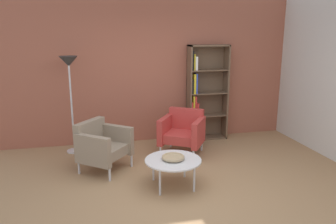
{
  "coord_description": "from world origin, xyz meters",
  "views": [
    {
      "loc": [
        -1.15,
        -3.99,
        2.16
      ],
      "look_at": [
        -0.04,
        0.84,
        0.95
      ],
      "focal_mm": 35.57,
      "sensor_mm": 36.0,
      "label": 1
    }
  ],
  "objects_px": {
    "coffee_table_low": "(173,161)",
    "armchair_by_bookshelf": "(183,131)",
    "armchair_corner_red": "(102,145)",
    "floor_lamp_torchiere": "(69,73)",
    "decorative_bowl": "(173,157)",
    "bookshelf_tall": "(204,94)"
  },
  "relations": [
    {
      "from": "decorative_bowl",
      "to": "armchair_corner_red",
      "type": "relative_size",
      "value": 0.34
    },
    {
      "from": "coffee_table_low",
      "to": "decorative_bowl",
      "type": "distance_m",
      "value": 0.06
    },
    {
      "from": "armchair_corner_red",
      "to": "floor_lamp_torchiere",
      "type": "bearing_deg",
      "value": 65.82
    },
    {
      "from": "decorative_bowl",
      "to": "armchair_corner_red",
      "type": "distance_m",
      "value": 1.26
    },
    {
      "from": "coffee_table_low",
      "to": "armchair_by_bookshelf",
      "type": "distance_m",
      "value": 1.35
    },
    {
      "from": "bookshelf_tall",
      "to": "armchair_corner_red",
      "type": "bearing_deg",
      "value": -150.72
    },
    {
      "from": "armchair_corner_red",
      "to": "decorative_bowl",
      "type": "bearing_deg",
      "value": -91.23
    },
    {
      "from": "armchair_by_bookshelf",
      "to": "floor_lamp_torchiere",
      "type": "bearing_deg",
      "value": -162.42
    },
    {
      "from": "coffee_table_low",
      "to": "floor_lamp_torchiere",
      "type": "height_order",
      "value": "floor_lamp_torchiere"
    },
    {
      "from": "armchair_by_bookshelf",
      "to": "armchair_corner_red",
      "type": "bearing_deg",
      "value": -130.88
    },
    {
      "from": "coffee_table_low",
      "to": "armchair_by_bookshelf",
      "type": "xyz_separation_m",
      "value": [
        0.49,
        1.25,
        0.04
      ]
    },
    {
      "from": "bookshelf_tall",
      "to": "armchair_corner_red",
      "type": "relative_size",
      "value": 2.0
    },
    {
      "from": "coffee_table_low",
      "to": "armchair_corner_red",
      "type": "distance_m",
      "value": 1.26
    },
    {
      "from": "armchair_corner_red",
      "to": "floor_lamp_torchiere",
      "type": "xyz_separation_m",
      "value": [
        -0.47,
        0.94,
        1.03
      ]
    },
    {
      "from": "armchair_by_bookshelf",
      "to": "bookshelf_tall",
      "type": "bearing_deg",
      "value": 81.53
    },
    {
      "from": "decorative_bowl",
      "to": "armchair_by_bookshelf",
      "type": "relative_size",
      "value": 0.34
    },
    {
      "from": "bookshelf_tall",
      "to": "armchair_by_bookshelf",
      "type": "xyz_separation_m",
      "value": [
        -0.63,
        -0.73,
        -0.5
      ]
    },
    {
      "from": "decorative_bowl",
      "to": "armchair_by_bookshelf",
      "type": "height_order",
      "value": "armchair_by_bookshelf"
    },
    {
      "from": "coffee_table_low",
      "to": "armchair_by_bookshelf",
      "type": "height_order",
      "value": "armchair_by_bookshelf"
    },
    {
      "from": "bookshelf_tall",
      "to": "armchair_corner_red",
      "type": "height_order",
      "value": "bookshelf_tall"
    },
    {
      "from": "floor_lamp_torchiere",
      "to": "coffee_table_low",
      "type": "bearing_deg",
      "value": -50.82
    },
    {
      "from": "floor_lamp_torchiere",
      "to": "bookshelf_tall",
      "type": "bearing_deg",
      "value": 4.95
    }
  ]
}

